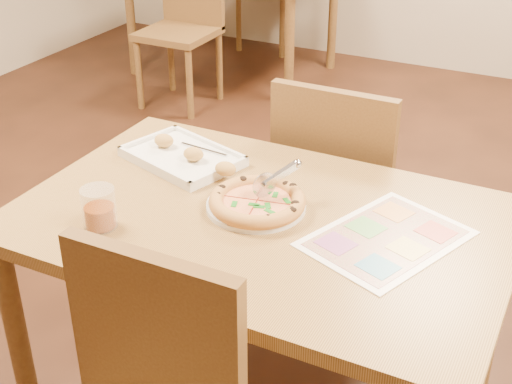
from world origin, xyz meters
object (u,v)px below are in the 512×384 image
at_px(bg_chair_near, 185,10).
at_px(pizza, 257,202).
at_px(dining_table, 262,242).
at_px(plate, 256,206).
at_px(chair_far, 339,174).
at_px(glass_tumbler, 99,211).
at_px(menu, 386,238).
at_px(pizza_cutter, 276,178).
at_px(appetizer_tray, 185,157).

bearing_deg(bg_chair_near, pizza, -54.10).
relative_size(dining_table, plate, 4.82).
distance_m(chair_far, glass_tumbler, 0.93).
bearing_deg(bg_chair_near, glass_tumbler, -62.77).
distance_m(glass_tumbler, menu, 0.73).
relative_size(chair_far, pizza_cutter, 3.77).
bearing_deg(dining_table, bg_chair_near, 126.05).
bearing_deg(dining_table, glass_tumbler, -145.79).
distance_m(appetizer_tray, menu, 0.70).
height_order(dining_table, pizza, pizza).
distance_m(bg_chair_near, pizza_cutter, 2.67).
distance_m(dining_table, glass_tumbler, 0.44).
bearing_deg(bg_chair_near, chair_far, -44.94).
xyz_separation_m(dining_table, chair_far, (-0.00, 0.60, -0.07)).
bearing_deg(pizza, dining_table, -40.15).
distance_m(dining_table, chair_far, 0.61).
distance_m(dining_table, pizza, 0.12).
bearing_deg(plate, dining_table, -42.35).
bearing_deg(plate, menu, 1.46).
xyz_separation_m(plate, menu, (0.36, 0.01, -0.00)).
distance_m(pizza_cutter, appetizer_tray, 0.38).
distance_m(appetizer_tray, glass_tumbler, 0.42).
bearing_deg(dining_table, pizza_cutter, 85.16).
xyz_separation_m(appetizer_tray, glass_tumbler, (0.00, -0.42, 0.03)).
height_order(dining_table, appetizer_tray, appetizer_tray).
distance_m(chair_far, pizza_cutter, 0.58).
bearing_deg(menu, appetizer_tray, 168.15).
bearing_deg(pizza, plate, 132.50).
distance_m(bg_chair_near, menu, 2.90).
bearing_deg(menu, dining_table, -173.57).
height_order(chair_far, glass_tumbler, chair_far).
bearing_deg(appetizer_tray, pizza_cutter, -16.67).
bearing_deg(glass_tumbler, pizza, 38.13).
distance_m(dining_table, plate, 0.10).
distance_m(pizza, pizza_cutter, 0.08).
bearing_deg(glass_tumbler, chair_far, 67.49).
xyz_separation_m(dining_table, menu, (0.33, 0.04, 0.09)).
relative_size(chair_far, bg_chair_near, 1.00).
xyz_separation_m(chair_far, appetizer_tray, (-0.35, -0.42, 0.17)).
bearing_deg(chair_far, pizza, 87.80).
height_order(dining_table, pizza_cutter, pizza_cutter).
distance_m(bg_chair_near, plate, 2.68).
bearing_deg(pizza_cutter, chair_far, 34.01).
xyz_separation_m(dining_table, plate, (-0.03, 0.03, 0.09)).
bearing_deg(glass_tumbler, bg_chair_near, 117.23).
xyz_separation_m(bg_chair_near, pizza, (1.58, -2.18, 0.18)).
bearing_deg(menu, chair_far, 120.44).
bearing_deg(dining_table, plate, 137.65).
height_order(bg_chair_near, glass_tumbler, bg_chair_near).
bearing_deg(appetizer_tray, menu, -11.85).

